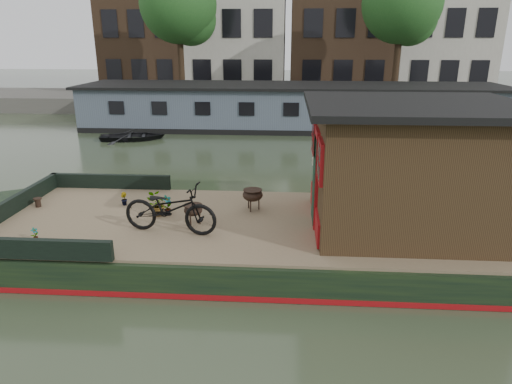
# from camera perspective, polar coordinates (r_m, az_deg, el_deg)

# --- Properties ---
(ground) EXTENTS (120.00, 120.00, 0.00)m
(ground) POSITION_cam_1_polar(r_m,az_deg,el_deg) (9.54, 4.53, -7.37)
(ground) COLOR #2C3723
(ground) RESTS_ON ground
(houseboat_hull) EXTENTS (14.01, 4.02, 0.60)m
(houseboat_hull) POSITION_cam_1_polar(r_m,az_deg,el_deg) (9.49, -3.53, -5.65)
(houseboat_hull) COLOR black
(houseboat_hull) RESTS_ON ground
(houseboat_deck) EXTENTS (11.80, 3.80, 0.05)m
(houseboat_deck) POSITION_cam_1_polar(r_m,az_deg,el_deg) (9.28, 4.63, -3.89)
(houseboat_deck) COLOR #7A664B
(houseboat_deck) RESTS_ON houseboat_hull
(bow_bulwark) EXTENTS (3.00, 4.00, 0.35)m
(bow_bulwark) POSITION_cam_1_polar(r_m,az_deg,el_deg) (10.44, -24.40, -1.81)
(bow_bulwark) COLOR black
(bow_bulwark) RESTS_ON houseboat_deck
(cabin) EXTENTS (4.00, 3.50, 2.42)m
(cabin) POSITION_cam_1_polar(r_m,az_deg,el_deg) (9.18, 18.62, 3.19)
(cabin) COLOR black
(cabin) RESTS_ON houseboat_deck
(bicycle) EXTENTS (1.90, 0.91, 0.96)m
(bicycle) POSITION_cam_1_polar(r_m,az_deg,el_deg) (8.75, -10.69, -2.04)
(bicycle) COLOR black
(bicycle) RESTS_ON houseboat_deck
(potted_plant_a) EXTENTS (0.25, 0.27, 0.43)m
(potted_plant_a) POSITION_cam_1_polar(r_m,az_deg,el_deg) (9.73, -11.02, -1.61)
(potted_plant_a) COLOR brown
(potted_plant_a) RESTS_ON houseboat_deck
(potted_plant_b) EXTENTS (0.20, 0.20, 0.29)m
(potted_plant_b) POSITION_cam_1_polar(r_m,az_deg,el_deg) (10.55, -16.20, -0.81)
(potted_plant_b) COLOR brown
(potted_plant_b) RESTS_ON houseboat_deck
(potted_plant_c) EXTENTS (0.47, 0.42, 0.47)m
(potted_plant_c) POSITION_cam_1_polar(r_m,az_deg,el_deg) (9.73, -12.30, -1.56)
(potted_plant_c) COLOR brown
(potted_plant_c) RESTS_ON houseboat_deck
(potted_plant_e) EXTENTS (0.14, 0.16, 0.26)m
(potted_plant_e) POSITION_cam_1_polar(r_m,az_deg,el_deg) (9.28, -25.91, -4.77)
(potted_plant_e) COLOR brown
(potted_plant_e) RESTS_ON houseboat_deck
(brazier_front) EXTENTS (0.57, 0.57, 0.46)m
(brazier_front) POSITION_cam_1_polar(r_m,az_deg,el_deg) (9.81, -0.42, -0.97)
(brazier_front) COLOR black
(brazier_front) RESTS_ON houseboat_deck
(brazier_rear) EXTENTS (0.43, 0.43, 0.42)m
(brazier_rear) POSITION_cam_1_polar(r_m,az_deg,el_deg) (9.11, -7.84, -2.83)
(brazier_rear) COLOR black
(brazier_rear) RESTS_ON houseboat_deck
(bollard_port) EXTENTS (0.18, 0.18, 0.20)m
(bollard_port) POSITION_cam_1_polar(r_m,az_deg,el_deg) (11.12, -25.60, -1.18)
(bollard_port) COLOR black
(bollard_port) RESTS_ON houseboat_deck
(dinghy) EXTENTS (3.14, 2.54, 0.57)m
(dinghy) POSITION_cam_1_polar(r_m,az_deg,el_deg) (20.75, -15.16, 7.11)
(dinghy) COLOR black
(dinghy) RESTS_ON ground
(far_houseboat) EXTENTS (20.40, 4.40, 2.11)m
(far_houseboat) POSITION_cam_1_polar(r_m,az_deg,el_deg) (22.81, 4.38, 10.41)
(far_houseboat) COLOR #4A5562
(far_houseboat) RESTS_ON ground
(quay) EXTENTS (60.00, 6.00, 0.90)m
(quay) POSITION_cam_1_polar(r_m,az_deg,el_deg) (29.32, 4.32, 11.17)
(quay) COLOR #47443F
(quay) RESTS_ON ground
(tree_left) EXTENTS (4.40, 4.40, 7.40)m
(tree_left) POSITION_cam_1_polar(r_m,az_deg,el_deg) (28.40, -9.33, 21.77)
(tree_left) COLOR #332316
(tree_left) RESTS_ON quay
(tree_right) EXTENTS (4.40, 4.40, 7.40)m
(tree_right) POSITION_cam_1_polar(r_m,az_deg,el_deg) (28.42, 18.01, 21.16)
(tree_right) COLOR #332316
(tree_right) RESTS_ON quay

